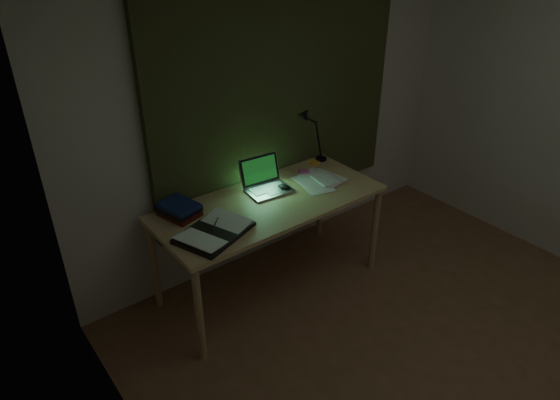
# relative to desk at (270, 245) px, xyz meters

# --- Properties ---
(floor) EXTENTS (3.50, 4.00, 0.00)m
(floor) POSITION_rel_desk_xyz_m (0.41, -1.56, -0.38)
(floor) COLOR brown
(floor) RESTS_ON ground
(wall_back) EXTENTS (3.50, 0.00, 2.50)m
(wall_back) POSITION_rel_desk_xyz_m (0.41, 0.44, 0.87)
(wall_back) COLOR beige
(wall_back) RESTS_ON ground
(wall_left) EXTENTS (0.00, 4.00, 2.50)m
(wall_left) POSITION_rel_desk_xyz_m (-1.34, -1.56, 0.87)
(wall_left) COLOR beige
(wall_left) RESTS_ON ground
(curtain) EXTENTS (2.20, 0.06, 2.00)m
(curtain) POSITION_rel_desk_xyz_m (0.41, 0.40, 1.07)
(curtain) COLOR #34381C
(curtain) RESTS_ON wall_back
(desk) EXTENTS (1.66, 0.73, 0.76)m
(desk) POSITION_rel_desk_xyz_m (0.00, 0.00, 0.00)
(desk) COLOR tan
(desk) RESTS_ON floor
(laptop) EXTENTS (0.35, 0.39, 0.23)m
(laptop) POSITION_rel_desk_xyz_m (0.08, 0.11, 0.49)
(laptop) COLOR #B5B5BA
(laptop) RESTS_ON desk
(open_textbook) EXTENTS (0.55, 0.47, 0.04)m
(open_textbook) POSITION_rel_desk_xyz_m (-0.53, -0.13, 0.40)
(open_textbook) COLOR white
(open_textbook) RESTS_ON desk
(book_stack) EXTENTS (0.26, 0.29, 0.10)m
(book_stack) POSITION_rel_desk_xyz_m (-0.60, 0.22, 0.43)
(book_stack) COLOR white
(book_stack) RESTS_ON desk
(loose_papers) EXTENTS (0.40, 0.41, 0.02)m
(loose_papers) POSITION_rel_desk_xyz_m (0.47, 0.01, 0.39)
(loose_papers) COLOR white
(loose_papers) RESTS_ON desk
(mouse) EXTENTS (0.09, 0.12, 0.04)m
(mouse) POSITION_rel_desk_xyz_m (0.18, 0.07, 0.40)
(mouse) COLOR black
(mouse) RESTS_ON desk
(sticky_yellow) EXTENTS (0.08, 0.08, 0.02)m
(sticky_yellow) POSITION_rel_desk_xyz_m (0.66, 0.28, 0.39)
(sticky_yellow) COLOR yellow
(sticky_yellow) RESTS_ON desk
(sticky_pink) EXTENTS (0.10, 0.10, 0.02)m
(sticky_pink) POSITION_rel_desk_xyz_m (0.48, 0.19, 0.39)
(sticky_pink) COLOR pink
(sticky_pink) RESTS_ON desk
(desk_lamp) EXTENTS (0.37, 0.31, 0.50)m
(desk_lamp) POSITION_rel_desk_xyz_m (0.75, 0.29, 0.63)
(desk_lamp) COLOR black
(desk_lamp) RESTS_ON desk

